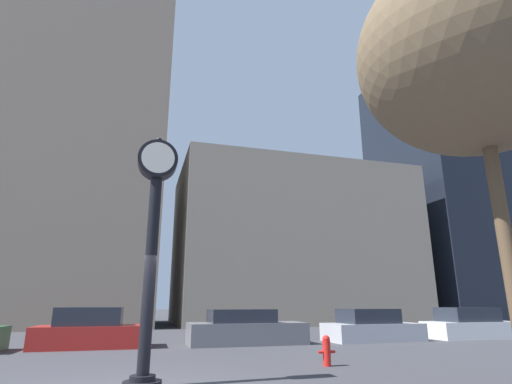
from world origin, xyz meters
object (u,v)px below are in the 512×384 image
Objects in this scene: street_clock at (153,229)px; car_silver at (371,327)px; car_grey at (246,329)px; fire_hydrant_far at (327,350)px; car_white at (471,325)px; bare_tree at (474,53)px; car_red at (93,331)px.

car_silver is (9.49, 7.35, -2.50)m from street_clock.
car_grey is 5.98m from fire_hydrant_far.
car_silver is (5.54, -0.07, -0.01)m from car_grey.
car_silver is at bearing -179.64° from car_white.
fire_hydrant_far is 7.62m from bare_tree.
car_red reaches higher than car_grey.
street_clock reaches higher than car_silver.
car_silver is 5.51× the size of fire_hydrant_far.
fire_hydrant_far is at bearing 103.16° from bare_tree.
car_grey is at bearing 96.00° from fire_hydrant_far.
car_grey reaches higher than car_silver.
car_silver is 0.50× the size of bare_tree.
bare_tree is at bearing -55.00° from car_red.
car_grey is at bearing -1.84° from car_red.
street_clock is at bearing -76.44° from car_red.
car_silver is 0.95× the size of car_white.
street_clock is at bearing 149.86° from bare_tree.
fire_hydrant_far is (0.63, -5.95, -0.18)m from car_grey.
bare_tree is at bearing -30.14° from street_clock.
car_grey is (5.65, -0.30, -0.03)m from car_red.
car_white is (10.68, -0.14, 0.01)m from car_grey.
car_white is 5.82× the size of fire_hydrant_far.
car_red is at bearing 135.13° from fire_hydrant_far.
car_grey is 0.56× the size of bare_tree.
car_silver is at bearing -0.87° from car_grey.
bare_tree is (-8.94, -10.58, 5.64)m from car_white.
car_red is 14.41m from bare_tree.
street_clock is 12.26m from car_silver.
street_clock reaches higher than car_white.
car_grey is 10.68m from car_white.
car_grey is 6.10× the size of fire_hydrant_far.
fire_hydrant_far is at bearing -148.87° from car_white.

